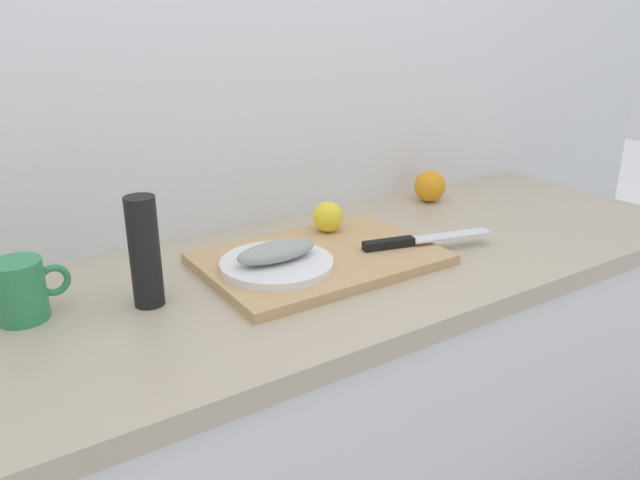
{
  "coord_description": "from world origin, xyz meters",
  "views": [
    {
      "loc": [
        -0.53,
        -0.95,
        1.39
      ],
      "look_at": [
        0.1,
        0.01,
        0.95
      ],
      "focal_mm": 35.02,
      "sensor_mm": 36.0,
      "label": 1
    }
  ],
  "objects_px": {
    "lemon_0": "(328,217)",
    "cutting_board": "(320,259)",
    "white_plate": "(277,264)",
    "chef_knife": "(412,241)",
    "coffee_mug_0": "(21,290)",
    "fish_fillet": "(276,251)",
    "pepper_mill": "(145,252)"
  },
  "relations": [
    {
      "from": "chef_knife",
      "to": "coffee_mug_0",
      "type": "distance_m",
      "value": 0.73
    },
    {
      "from": "lemon_0",
      "to": "coffee_mug_0",
      "type": "bearing_deg",
      "value": -177.23
    },
    {
      "from": "lemon_0",
      "to": "pepper_mill",
      "type": "relative_size",
      "value": 0.34
    },
    {
      "from": "white_plate",
      "to": "lemon_0",
      "type": "xyz_separation_m",
      "value": [
        0.19,
        0.11,
        0.03
      ]
    },
    {
      "from": "white_plate",
      "to": "pepper_mill",
      "type": "bearing_deg",
      "value": 174.58
    },
    {
      "from": "coffee_mug_0",
      "to": "chef_knife",
      "type": "bearing_deg",
      "value": -10.5
    },
    {
      "from": "coffee_mug_0",
      "to": "pepper_mill",
      "type": "distance_m",
      "value": 0.2
    },
    {
      "from": "fish_fillet",
      "to": "pepper_mill",
      "type": "height_order",
      "value": "pepper_mill"
    },
    {
      "from": "chef_knife",
      "to": "lemon_0",
      "type": "xyz_separation_m",
      "value": [
        -0.1,
        0.16,
        0.02
      ]
    },
    {
      "from": "white_plate",
      "to": "pepper_mill",
      "type": "xyz_separation_m",
      "value": [
        -0.24,
        0.02,
        0.07
      ]
    },
    {
      "from": "chef_knife",
      "to": "pepper_mill",
      "type": "xyz_separation_m",
      "value": [
        -0.53,
        0.07,
        0.07
      ]
    },
    {
      "from": "coffee_mug_0",
      "to": "pepper_mill",
      "type": "xyz_separation_m",
      "value": [
        0.19,
        -0.06,
        0.05
      ]
    },
    {
      "from": "fish_fillet",
      "to": "pepper_mill",
      "type": "relative_size",
      "value": 0.83
    },
    {
      "from": "white_plate",
      "to": "chef_knife",
      "type": "distance_m",
      "value": 0.3
    },
    {
      "from": "fish_fillet",
      "to": "lemon_0",
      "type": "bearing_deg",
      "value": 30.33
    },
    {
      "from": "fish_fillet",
      "to": "coffee_mug_0",
      "type": "height_order",
      "value": "coffee_mug_0"
    },
    {
      "from": "white_plate",
      "to": "pepper_mill",
      "type": "distance_m",
      "value": 0.25
    },
    {
      "from": "lemon_0",
      "to": "cutting_board",
      "type": "bearing_deg",
      "value": -130.79
    },
    {
      "from": "lemon_0",
      "to": "chef_knife",
      "type": "bearing_deg",
      "value": -58.87
    },
    {
      "from": "cutting_board",
      "to": "lemon_0",
      "type": "height_order",
      "value": "lemon_0"
    },
    {
      "from": "cutting_board",
      "to": "white_plate",
      "type": "bearing_deg",
      "value": -173.87
    },
    {
      "from": "chef_knife",
      "to": "pepper_mill",
      "type": "bearing_deg",
      "value": -174.09
    },
    {
      "from": "fish_fillet",
      "to": "coffee_mug_0",
      "type": "bearing_deg",
      "value": 168.97
    },
    {
      "from": "chef_knife",
      "to": "coffee_mug_0",
      "type": "xyz_separation_m",
      "value": [
        -0.72,
        0.13,
        0.02
      ]
    },
    {
      "from": "white_plate",
      "to": "cutting_board",
      "type": "bearing_deg",
      "value": 6.13
    },
    {
      "from": "white_plate",
      "to": "lemon_0",
      "type": "distance_m",
      "value": 0.23
    },
    {
      "from": "lemon_0",
      "to": "pepper_mill",
      "type": "bearing_deg",
      "value": -168.17
    },
    {
      "from": "cutting_board",
      "to": "fish_fillet",
      "type": "bearing_deg",
      "value": -173.87
    },
    {
      "from": "chef_knife",
      "to": "pepper_mill",
      "type": "height_order",
      "value": "pepper_mill"
    },
    {
      "from": "chef_knife",
      "to": "fish_fillet",
      "type": "bearing_deg",
      "value": -176.02
    },
    {
      "from": "lemon_0",
      "to": "pepper_mill",
      "type": "xyz_separation_m",
      "value": [
        -0.43,
        -0.09,
        0.04
      ]
    },
    {
      "from": "cutting_board",
      "to": "coffee_mug_0",
      "type": "relative_size",
      "value": 3.76
    }
  ]
}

